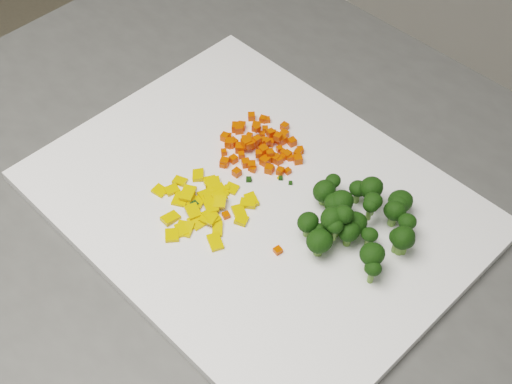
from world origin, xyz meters
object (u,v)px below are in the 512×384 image
at_px(carrot_pile, 260,140).
at_px(pepper_pile, 199,201).
at_px(cutting_board, 256,201).
at_px(broccoli_pile, 355,219).

height_order(carrot_pile, pepper_pile, carrot_pile).
height_order(cutting_board, pepper_pile, pepper_pile).
bearing_deg(pepper_pile, carrot_pile, 79.68).
xyz_separation_m(cutting_board, broccoli_pile, (0.11, -0.00, 0.03)).
xyz_separation_m(cutting_board, pepper_pile, (-0.05, -0.04, 0.01)).
relative_size(carrot_pile, pepper_pile, 0.86).
xyz_separation_m(pepper_pile, broccoli_pile, (0.16, 0.04, 0.02)).
xyz_separation_m(cutting_board, carrot_pile, (-0.03, 0.07, 0.02)).
bearing_deg(broccoli_pile, cutting_board, 179.99).
bearing_deg(broccoli_pile, pepper_pile, -167.18).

